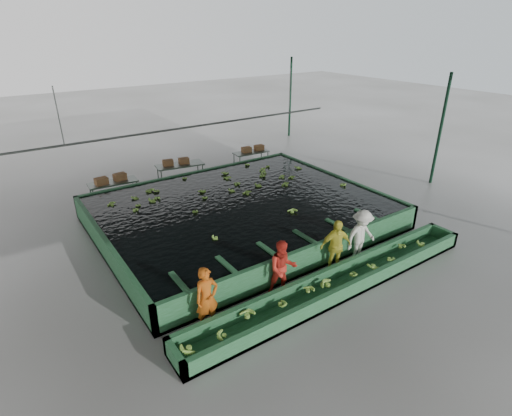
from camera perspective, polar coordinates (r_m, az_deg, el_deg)
ground at (r=13.99m, az=1.16°, el=-4.43°), size 80.00×80.00×0.00m
shed_roof at (r=12.35m, az=1.37°, el=16.27°), size 20.00×22.00×0.04m
shed_posts at (r=12.96m, az=1.26°, el=5.27°), size 20.00×22.00×5.00m
flotation_tank at (r=14.89m, az=-2.18°, el=-0.60°), size 10.00×8.00×0.90m
tank_water at (r=14.73m, az=-2.20°, el=0.81°), size 9.70×7.70×0.00m
sorting_trough at (r=11.57m, az=11.76°, el=-10.43°), size 10.00×1.00×0.50m
cableway_rail at (r=16.97m, az=-8.81°, el=11.45°), size 0.08×0.08×14.00m
rail_hanger_left at (r=15.32m, az=-26.38°, el=11.64°), size 0.04×0.04×2.00m
rail_hanger_right at (r=19.44m, az=4.84°, el=16.31°), size 0.04×0.04×2.00m
worker_a at (r=9.91m, az=-7.03°, el=-12.65°), size 0.61×0.40×1.65m
worker_b at (r=10.94m, az=3.83°, el=-8.59°), size 0.98×0.89×1.63m
worker_c at (r=12.08m, az=11.28°, el=-5.39°), size 1.07×0.69×1.70m
worker_d at (r=12.81m, az=14.78°, el=-3.87°), size 1.14×0.69×1.72m
packing_table_left at (r=17.76m, az=-19.58°, el=2.21°), size 2.00×0.90×0.89m
packing_table_mid at (r=18.95m, az=-10.72°, el=4.77°), size 2.25×1.17×0.98m
packing_table_right at (r=20.95m, az=-0.72°, el=6.95°), size 1.89×0.86×0.84m
box_stack_left at (r=17.60m, az=-19.97°, el=3.52°), size 1.31×0.50×0.28m
box_stack_mid at (r=18.79m, az=-11.33°, el=6.13°), size 1.24×0.56×0.26m
box_stack_right at (r=20.93m, az=-0.46°, el=8.14°), size 1.24×0.43×0.26m
floating_bananas at (r=15.35m, az=-3.81°, el=1.81°), size 8.90×6.07×0.12m
trough_bananas at (r=11.49m, az=11.83°, el=-9.81°), size 8.75×0.58×0.12m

